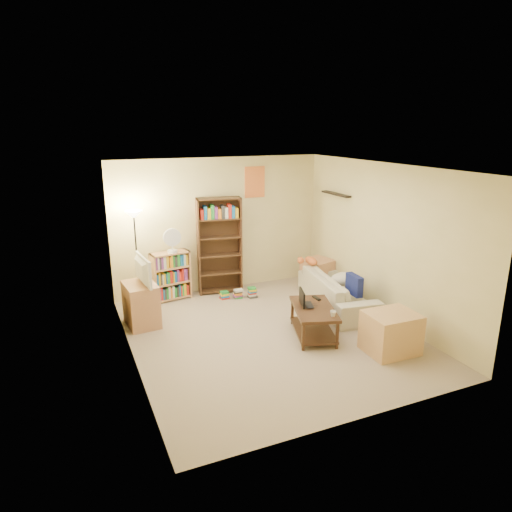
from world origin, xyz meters
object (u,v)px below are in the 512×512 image
floor_lamp (135,231)px  side_table (318,274)px  sofa (338,291)px  laptop (312,305)px  tall_bookshelf (220,243)px  tv_stand (141,304)px  short_bookshelf (171,276)px  end_cabinet (391,333)px  television (139,271)px  mug (333,314)px  desk_fan (172,240)px  coffee_table (314,317)px  tabby_cat (309,261)px

floor_lamp → side_table: 3.51m
sofa → side_table: 0.97m
sofa → laptop: 1.23m
tall_bookshelf → tv_stand: bearing=-141.8°
short_bookshelf → end_cabinet: size_ratio=1.29×
television → tall_bookshelf: bearing=-65.9°
short_bookshelf → end_cabinet: bearing=-63.1°
laptop → tall_bookshelf: 2.40m
floor_lamp → side_table: (3.33, -0.38, -1.07)m
sofa → mug: bearing=153.0°
floor_lamp → mug: bearing=-48.1°
laptop → short_bookshelf: (-1.60, 2.26, -0.02)m
side_table → end_cabinet: side_table is taller
mug → short_bookshelf: (-1.68, 2.72, -0.05)m
floor_lamp → tall_bookshelf: bearing=6.8°
desk_fan → coffee_table: bearing=-55.8°
coffee_table → laptop: size_ratio=3.50×
television → floor_lamp: 0.87m
tall_bookshelf → laptop: bearing=-64.7°
laptop → end_cabinet: 1.20m
coffee_table → end_cabinet: size_ratio=1.67×
tall_bookshelf → side_table: 1.99m
tv_stand → tall_bookshelf: size_ratio=0.38×
tabby_cat → tv_stand: 3.14m
mug → floor_lamp: size_ratio=0.06×
tabby_cat → tv_stand: bearing=-176.8°
tabby_cat → coffee_table: (-0.83, -1.59, -0.34)m
short_bookshelf → floor_lamp: 1.11m
tall_bookshelf → end_cabinet: tall_bookshelf is taller
laptop → desk_fan: (-1.55, 2.21, 0.65)m
tabby_cat → television: television is taller
short_bookshelf → floor_lamp: floor_lamp is taller
laptop → tv_stand: tv_stand is taller
coffee_table → television: size_ratio=1.51×
mug → tall_bookshelf: size_ratio=0.06×
floor_lamp → tabby_cat: bearing=-10.4°
coffee_table → laptop: laptop is taller
coffee_table → floor_lamp: bearing=153.7°
television → mug: bearing=-132.5°
television → side_table: television is taller
laptop → end_cabinet: end_cabinet is taller
tabby_cat → mug: tabby_cat is taller
television → tall_bookshelf: (1.63, 0.91, 0.05)m
tv_stand → side_table: bearing=0.8°
sofa → side_table: (0.17, 0.95, 0.01)m
sofa → tv_stand: 3.30m
tv_stand → tall_bookshelf: tall_bookshelf is taller
coffee_table → floor_lamp: (-2.20, 2.15, 1.06)m
tabby_cat → desk_fan: size_ratio=1.03×
coffee_table → side_table: (1.13, 1.77, -0.01)m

